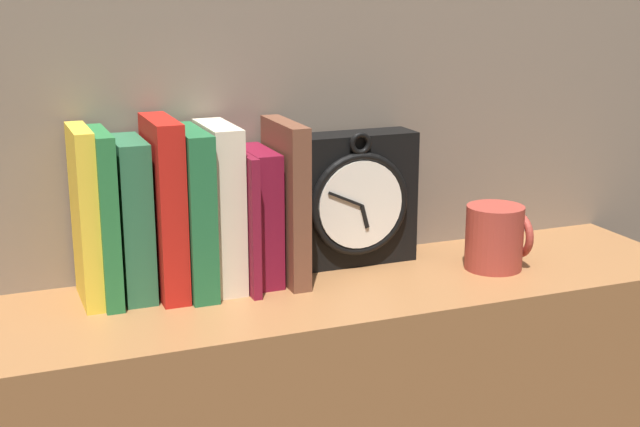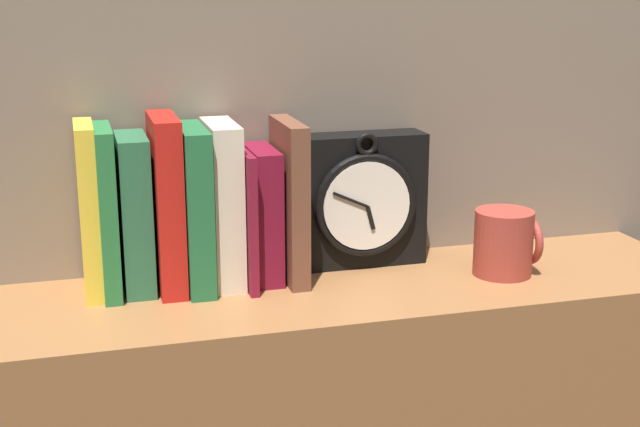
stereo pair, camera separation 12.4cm
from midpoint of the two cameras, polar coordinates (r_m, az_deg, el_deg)
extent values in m
cube|color=#756656|center=(1.35, -5.37, 13.32)|extent=(6.00, 0.05, 2.60)
cube|color=black|center=(1.36, -0.68, 0.92)|extent=(0.20, 0.06, 0.20)
torus|color=black|center=(1.33, -0.10, 0.56)|extent=(0.16, 0.01, 0.16)
cylinder|color=white|center=(1.32, -0.05, 0.53)|extent=(0.13, 0.01, 0.13)
cube|color=black|center=(1.32, 0.21, -0.24)|extent=(0.02, 0.00, 0.04)
cube|color=black|center=(1.31, -1.06, 0.89)|extent=(0.05, 0.00, 0.03)
torus|color=black|center=(1.31, -0.10, 4.48)|extent=(0.03, 0.01, 0.03)
cube|color=yellow|center=(1.25, -17.61, -0.20)|extent=(0.02, 0.11, 0.24)
cube|color=#256E37|center=(1.24, -16.46, -0.26)|extent=(0.02, 0.12, 0.23)
cube|color=#296340|center=(1.25, -14.75, -0.35)|extent=(0.04, 0.11, 0.22)
cube|color=red|center=(1.25, -12.75, 0.33)|extent=(0.04, 0.13, 0.25)
cube|color=#216438|center=(1.25, -10.99, 0.08)|extent=(0.04, 0.14, 0.23)
cube|color=beige|center=(1.27, -9.21, 0.41)|extent=(0.04, 0.12, 0.23)
cube|color=maroon|center=(1.27, -7.83, -0.37)|extent=(0.01, 0.14, 0.20)
cube|color=maroon|center=(1.29, -6.68, -0.16)|extent=(0.04, 0.12, 0.19)
cube|color=brown|center=(1.28, -4.97, 0.73)|extent=(0.03, 0.14, 0.23)
cylinder|color=#9E382D|center=(1.36, 8.55, -1.56)|extent=(0.09, 0.09, 0.10)
torus|color=#9E382D|center=(1.38, 10.12, -1.36)|extent=(0.01, 0.07, 0.07)
camera|label=1|loc=(0.06, -92.86, -0.76)|focal=50.00mm
camera|label=2|loc=(0.06, 87.14, 0.76)|focal=50.00mm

